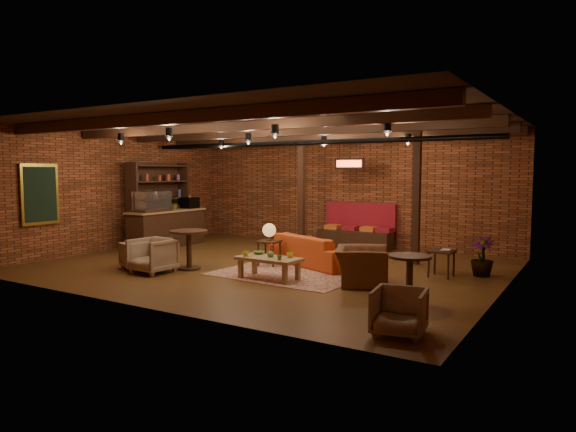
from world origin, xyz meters
The scene contains 29 objects.
floor centered at (0.00, 0.00, 0.00)m, with size 10.00×10.00×0.00m, color #3D230F.
ceiling centered at (0.00, 0.00, 3.20)m, with size 10.00×8.00×0.02m, color black.
wall_back centered at (0.00, 4.00, 1.60)m, with size 10.00×0.02×3.20m, color brown.
wall_front centered at (0.00, -4.00, 1.60)m, with size 10.00×0.02×3.20m, color brown.
wall_left centered at (-5.00, 0.00, 1.60)m, with size 0.02×8.00×3.20m, color brown.
wall_right centered at (5.00, 0.00, 1.60)m, with size 0.02×8.00×3.20m, color brown.
ceiling_beams centered at (0.00, 0.00, 3.08)m, with size 9.80×6.40×0.22m, color black, non-canonical shape.
ceiling_pipe centered at (0.00, 1.60, 2.85)m, with size 0.12×0.12×9.60m, color black.
post_left centered at (-0.60, 2.60, 1.60)m, with size 0.16×0.16×3.20m, color black.
post_right centered at (2.80, 2.00, 1.60)m, with size 0.16×0.16×3.20m, color black.
service_counter centered at (-4.10, 1.00, 0.80)m, with size 0.80×2.50×1.60m, color black, non-canonical shape.
plant_counter centered at (-4.00, 1.20, 1.22)m, with size 0.35×0.39×0.30m, color #337F33.
shelving_hutch centered at (-4.50, 1.10, 1.20)m, with size 0.52×2.00×2.40m, color black, non-canonical shape.
chalkboard_menu centered at (-4.93, -2.30, 1.60)m, with size 0.08×0.96×1.46m, color black.
banquette centered at (0.60, 3.55, 0.50)m, with size 2.10×0.70×1.00m, color maroon, non-canonical shape.
service_sign centered at (0.60, 3.10, 2.35)m, with size 0.86×0.06×0.30m, color #FE4419.
ceiling_spotlights centered at (0.00, 0.00, 2.86)m, with size 6.40×4.40×0.28m, color black, non-canonical shape.
rug centered at (0.92, -0.47, 0.01)m, with size 3.00×2.30×0.01m, color maroon.
sofa centered at (0.86, 0.62, 0.35)m, with size 2.39×0.94×0.70m, color #BE441A.
coffee_table centered at (0.83, -1.18, 0.39)m, with size 1.31×0.69×0.69m.
side_table_lamp centered at (0.02, 0.07, 0.74)m, with size 0.52×0.52×0.97m.
round_table_left centered at (-1.22, -1.24, 0.58)m, with size 0.82×0.82×0.86m.
armchair_a centered at (-2.26, -1.75, 0.33)m, with size 0.63×0.59×0.65m, color #BCAD92.
armchair_b centered at (-1.62, -1.93, 0.41)m, with size 0.79×0.74×0.81m, color #BCAD92.
armchair_right centered at (2.61, -0.67, 0.48)m, with size 1.09×0.71×0.95m, color brown.
side_table_book centered at (3.70, 0.85, 0.51)m, with size 0.51×0.51×0.57m.
round_table_right centered at (3.86, -1.65, 0.54)m, with size 0.69×0.69×0.81m.
armchair_far centered at (4.24, -3.21, 0.34)m, with size 0.66×0.62×0.68m, color #BCAD92.
plant_tall centered at (4.40, 1.34, 1.21)m, with size 1.35×1.35×2.42m, color #4C7F4C.
Camera 1 is at (6.44, -9.57, 2.15)m, focal length 32.00 mm.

